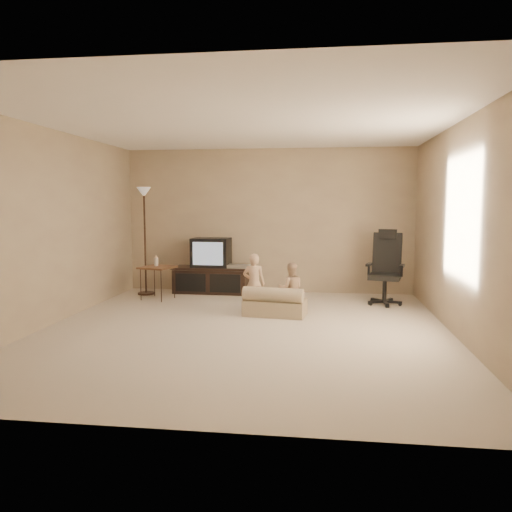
{
  "coord_description": "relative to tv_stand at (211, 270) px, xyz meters",
  "views": [
    {
      "loc": [
        0.92,
        -5.94,
        1.55
      ],
      "look_at": [
        0.07,
        0.6,
        0.86
      ],
      "focal_mm": 35.0,
      "sensor_mm": 36.0,
      "label": 1
    }
  ],
  "objects": [
    {
      "name": "room_shell",
      "position": [
        0.96,
        -2.49,
        1.12
      ],
      "size": [
        5.5,
        5.5,
        5.5
      ],
      "color": "white",
      "rests_on": "floor"
    },
    {
      "name": "toddler_left",
      "position": [
        0.96,
        -1.55,
        0.03
      ],
      "size": [
        0.31,
        0.23,
        0.86
      ],
      "primitive_type": "imported",
      "rotation": [
        0.0,
        0.0,
        3.13
      ],
      "color": "tan",
      "rests_on": "floor"
    },
    {
      "name": "office_chair",
      "position": [
        2.88,
        -0.6,
        0.02
      ],
      "size": [
        0.64,
        0.67,
        1.15
      ],
      "rotation": [
        0.0,
        0.0,
        -0.24
      ],
      "color": "black",
      "rests_on": "floor"
    },
    {
      "name": "child_sofa",
      "position": [
        1.26,
        -1.65,
        -0.23
      ],
      "size": [
        0.89,
        0.58,
        0.41
      ],
      "rotation": [
        0.0,
        0.0,
        -0.13
      ],
      "color": "tan",
      "rests_on": "floor"
    },
    {
      "name": "floor",
      "position": [
        0.96,
        -2.49,
        -0.4
      ],
      "size": [
        5.5,
        5.5,
        0.0
      ],
      "primitive_type": "plane",
      "color": "beige",
      "rests_on": "ground"
    },
    {
      "name": "toddler_right",
      "position": [
        1.47,
        -1.54,
        -0.03
      ],
      "size": [
        0.38,
        0.24,
        0.73
      ],
      "primitive_type": "imported",
      "rotation": [
        0.0,
        0.0,
        3.28
      ],
      "color": "tan",
      "rests_on": "floor"
    },
    {
      "name": "floor_lamp",
      "position": [
        -1.09,
        -0.29,
        0.94
      ],
      "size": [
        0.28,
        0.28,
        1.83
      ],
      "color": "#312016",
      "rests_on": "floor"
    },
    {
      "name": "side_table",
      "position": [
        -0.75,
        -0.68,
        0.12
      ],
      "size": [
        0.59,
        0.59,
        0.73
      ],
      "rotation": [
        0.0,
        0.0,
        -0.27
      ],
      "color": "brown",
      "rests_on": "floor"
    },
    {
      "name": "tv_stand",
      "position": [
        0.0,
        0.0,
        0.0
      ],
      "size": [
        1.35,
        0.54,
        0.96
      ],
      "rotation": [
        0.0,
        0.0,
        -0.03
      ],
      "color": "black",
      "rests_on": "floor"
    }
  ]
}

